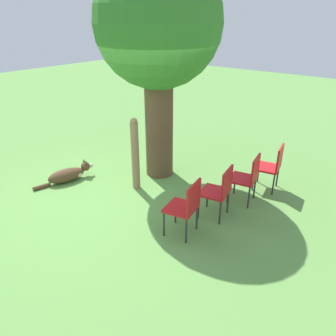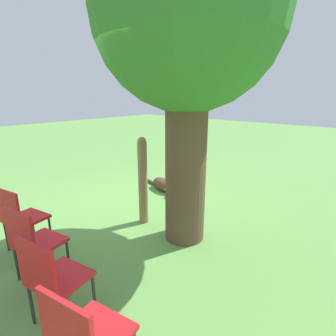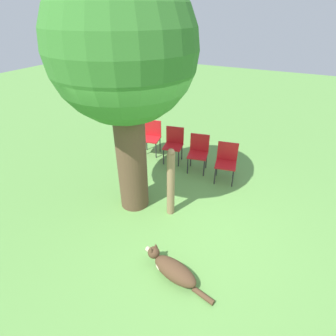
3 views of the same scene
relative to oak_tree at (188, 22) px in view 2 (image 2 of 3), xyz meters
The scene contains 8 objects.
ground_plane 2.96m from the oak_tree, 99.06° to the right, with size 30.00×30.00×0.00m, color #609947.
oak_tree is the anchor object (origin of this frame).
dog 3.17m from the oak_tree, 130.18° to the right, with size 0.46×1.19×0.35m.
fence_post 2.19m from the oak_tree, 84.92° to the right, with size 0.14×0.14×1.36m.
red_chair_0 3.08m from the oak_tree, 39.40° to the right, with size 0.50×0.51×0.87m.
red_chair_1 2.93m from the oak_tree, 19.96° to the right, with size 0.50×0.51×0.87m.
red_chair_2 2.94m from the oak_tree, ahead, with size 0.50×0.51×0.87m.
red_chair_3 3.12m from the oak_tree, 20.37° to the left, with size 0.50×0.51×0.87m.
Camera 2 is at (2.84, 3.09, 1.97)m, focal length 28.00 mm.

